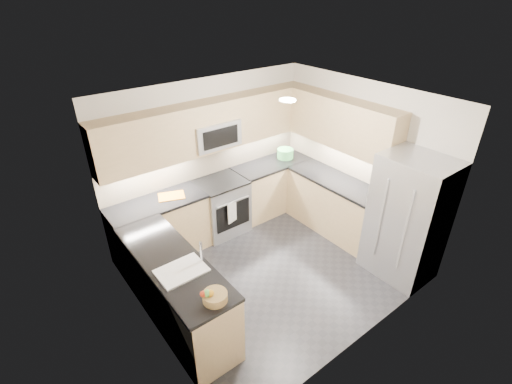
% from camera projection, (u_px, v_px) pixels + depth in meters
% --- Properties ---
extents(floor, '(3.60, 3.20, 0.00)m').
position_uv_depth(floor, '(270.00, 268.00, 5.50)').
color(floor, '#25262B').
rests_on(floor, ground).
extents(ceiling, '(3.60, 3.20, 0.02)m').
position_uv_depth(ceiling, '(275.00, 102.00, 4.26)').
color(ceiling, beige).
rests_on(ceiling, wall_back).
extents(wall_back, '(3.60, 0.02, 2.50)m').
position_uv_depth(wall_back, '(209.00, 156.00, 5.98)').
color(wall_back, beige).
rests_on(wall_back, floor).
extents(wall_front, '(3.60, 0.02, 2.50)m').
position_uv_depth(wall_front, '(373.00, 258.00, 3.78)').
color(wall_front, beige).
rests_on(wall_front, floor).
extents(wall_left, '(0.02, 3.20, 2.50)m').
position_uv_depth(wall_left, '(142.00, 248.00, 3.92)').
color(wall_left, beige).
rests_on(wall_left, floor).
extents(wall_right, '(0.02, 3.20, 2.50)m').
position_uv_depth(wall_right, '(360.00, 161.00, 5.84)').
color(wall_right, beige).
rests_on(wall_right, floor).
extents(base_cab_back_left, '(1.42, 0.60, 0.90)m').
position_uv_depth(base_cab_back_left, '(160.00, 230.00, 5.59)').
color(base_cab_back_left, tan).
rests_on(base_cab_back_left, floor).
extents(base_cab_back_right, '(1.42, 0.60, 0.90)m').
position_uv_depth(base_cab_back_right, '(271.00, 187.00, 6.75)').
color(base_cab_back_right, tan).
rests_on(base_cab_back_right, floor).
extents(base_cab_right, '(0.60, 1.70, 0.90)m').
position_uv_depth(base_cab_right, '(334.00, 206.00, 6.18)').
color(base_cab_right, tan).
rests_on(base_cab_right, floor).
extents(base_cab_peninsula, '(0.60, 2.00, 0.90)m').
position_uv_depth(base_cab_peninsula, '(176.00, 291.00, 4.47)').
color(base_cab_peninsula, tan).
rests_on(base_cab_peninsula, floor).
extents(countertop_back_left, '(1.42, 0.63, 0.04)m').
position_uv_depth(countertop_back_left, '(156.00, 203.00, 5.35)').
color(countertop_back_left, black).
rests_on(countertop_back_left, base_cab_back_left).
extents(countertop_back_right, '(1.42, 0.63, 0.04)m').
position_uv_depth(countertop_back_right, '(272.00, 164.00, 6.52)').
color(countertop_back_right, black).
rests_on(countertop_back_right, base_cab_back_right).
extents(countertop_right, '(0.63, 1.70, 0.04)m').
position_uv_depth(countertop_right, '(337.00, 181.00, 5.95)').
color(countertop_right, black).
rests_on(countertop_right, base_cab_right).
extents(countertop_peninsula, '(0.63, 2.00, 0.04)m').
position_uv_depth(countertop_peninsula, '(171.00, 261.00, 4.24)').
color(countertop_peninsula, black).
rests_on(countertop_peninsula, base_cab_peninsula).
extents(upper_cab_back, '(3.60, 0.35, 0.75)m').
position_uv_depth(upper_cab_back, '(212.00, 125.00, 5.57)').
color(upper_cab_back, tan).
rests_on(upper_cab_back, wall_back).
extents(upper_cab_right, '(0.35, 1.95, 0.75)m').
position_uv_depth(upper_cab_right, '(343.00, 123.00, 5.65)').
color(upper_cab_right, tan).
rests_on(upper_cab_right, wall_right).
extents(backsplash_back, '(3.60, 0.01, 0.51)m').
position_uv_depth(backsplash_back, '(209.00, 160.00, 6.00)').
color(backsplash_back, tan).
rests_on(backsplash_back, wall_back).
extents(backsplash_right, '(0.01, 2.30, 0.51)m').
position_uv_depth(backsplash_right, '(337.00, 155.00, 6.17)').
color(backsplash_right, tan).
rests_on(backsplash_right, wall_right).
extents(gas_range, '(0.76, 0.65, 0.91)m').
position_uv_depth(gas_range, '(222.00, 207.00, 6.15)').
color(gas_range, '#93959A').
rests_on(gas_range, floor).
extents(range_cooktop, '(0.76, 0.65, 0.03)m').
position_uv_depth(range_cooktop, '(221.00, 182.00, 5.92)').
color(range_cooktop, black).
rests_on(range_cooktop, gas_range).
extents(oven_door_glass, '(0.62, 0.02, 0.45)m').
position_uv_depth(oven_door_glass, '(233.00, 215.00, 5.92)').
color(oven_door_glass, black).
rests_on(oven_door_glass, gas_range).
extents(oven_handle, '(0.60, 0.02, 0.02)m').
position_uv_depth(oven_handle, '(233.00, 202.00, 5.78)').
color(oven_handle, '#B2B5BA').
rests_on(oven_handle, gas_range).
extents(microwave, '(0.76, 0.40, 0.40)m').
position_uv_depth(microwave, '(214.00, 134.00, 5.62)').
color(microwave, '#ADAFB5').
rests_on(microwave, upper_cab_back).
extents(microwave_door, '(0.60, 0.01, 0.28)m').
position_uv_depth(microwave_door, '(221.00, 137.00, 5.48)').
color(microwave_door, black).
rests_on(microwave_door, microwave).
extents(refrigerator, '(0.70, 0.90, 1.80)m').
position_uv_depth(refrigerator, '(408.00, 219.00, 5.04)').
color(refrigerator, '#A6A8AE').
rests_on(refrigerator, floor).
extents(fridge_handle_left, '(0.02, 0.02, 1.20)m').
position_uv_depth(fridge_handle_left, '(404.00, 232.00, 4.69)').
color(fridge_handle_left, '#B2B5BA').
rests_on(fridge_handle_left, refrigerator).
extents(fridge_handle_right, '(0.02, 0.02, 1.20)m').
position_uv_depth(fridge_handle_right, '(381.00, 219.00, 4.94)').
color(fridge_handle_right, '#B2B5BA').
rests_on(fridge_handle_right, refrigerator).
extents(sink_basin, '(0.52, 0.38, 0.16)m').
position_uv_depth(sink_basin, '(182.00, 276.00, 4.09)').
color(sink_basin, white).
rests_on(sink_basin, base_cab_peninsula).
extents(faucet, '(0.03, 0.03, 0.28)m').
position_uv_depth(faucet, '(201.00, 252.00, 4.13)').
color(faucet, silver).
rests_on(faucet, countertop_peninsula).
extents(utensil_bowl, '(0.29, 0.29, 0.17)m').
position_uv_depth(utensil_bowl, '(285.00, 153.00, 6.64)').
color(utensil_bowl, '#45A14E').
rests_on(utensil_bowl, countertop_back_right).
extents(cutting_board, '(0.45, 0.38, 0.01)m').
position_uv_depth(cutting_board, '(171.00, 196.00, 5.48)').
color(cutting_board, '#C86E12').
rests_on(cutting_board, countertop_back_left).
extents(fruit_basket, '(0.31, 0.31, 0.09)m').
position_uv_depth(fruit_basket, '(215.00, 297.00, 3.67)').
color(fruit_basket, '#A6844D').
rests_on(fruit_basket, countertop_peninsula).
extents(fruit_apple, '(0.07, 0.07, 0.07)m').
position_uv_depth(fruit_apple, '(203.00, 294.00, 3.61)').
color(fruit_apple, '#B72F14').
rests_on(fruit_apple, fruit_basket).
extents(fruit_pear, '(0.08, 0.08, 0.08)m').
position_uv_depth(fruit_pear, '(207.00, 293.00, 3.62)').
color(fruit_pear, '#60B44D').
rests_on(fruit_pear, fruit_basket).
extents(dish_towel_check, '(0.19, 0.06, 0.36)m').
position_uv_depth(dish_towel_check, '(232.00, 212.00, 5.82)').
color(dish_towel_check, silver).
rests_on(dish_towel_check, oven_handle).
extents(fruit_orange, '(0.07, 0.07, 0.07)m').
position_uv_depth(fruit_orange, '(210.00, 293.00, 3.62)').
color(fruit_orange, orange).
rests_on(fruit_orange, fruit_basket).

